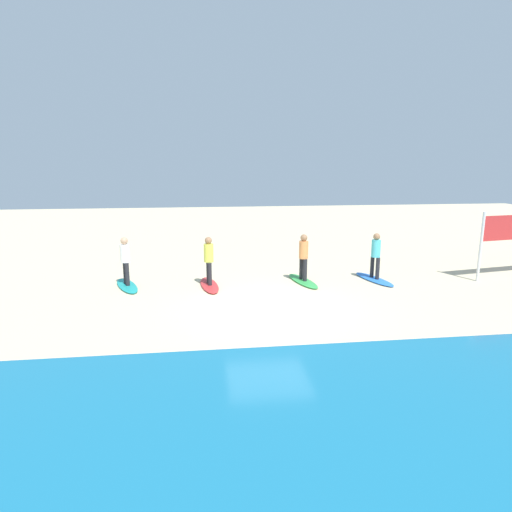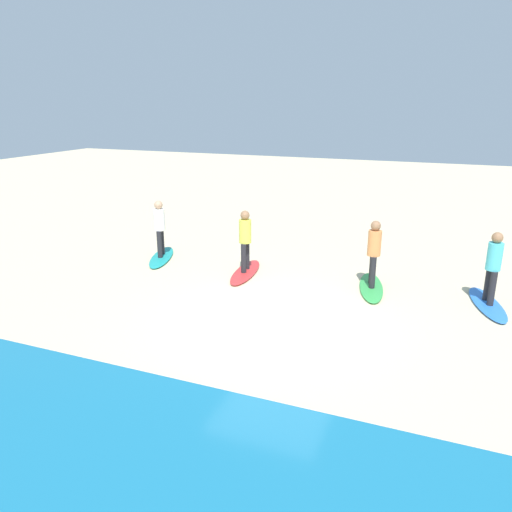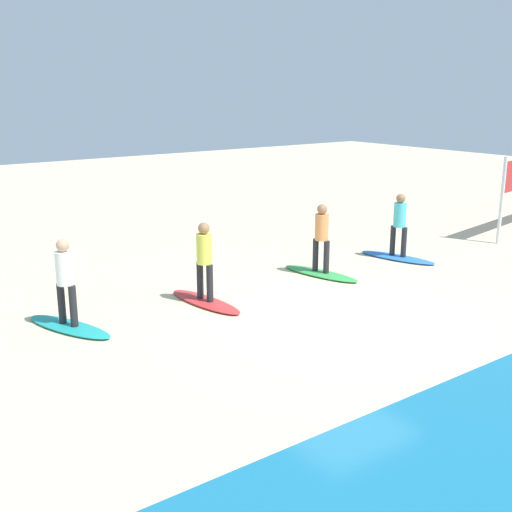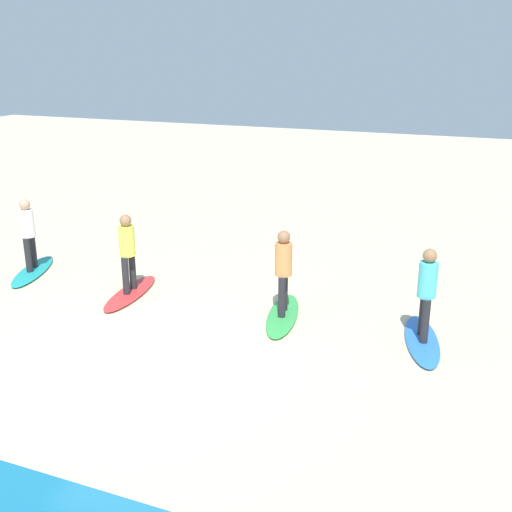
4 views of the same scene
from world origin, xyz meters
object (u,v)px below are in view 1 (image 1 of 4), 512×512
surfer_red (209,257)px  surfboard_teal (127,286)px  surfer_teal (125,257)px  surfboard_green (303,281)px  surfer_green (304,254)px  surfboard_red (209,285)px  surfboard_blue (374,279)px  surfer_blue (376,252)px

surfer_red → surfboard_teal: surfer_red is taller
surfer_red → surfer_teal: same height
surfboard_teal → surfboard_green: bearing=68.1°
surfer_green → surfboard_red: (3.33, 0.12, -0.99)m
surfboard_red → surfboard_teal: bearing=-102.9°
surfboard_blue → surfboard_green: bearing=-106.2°
surfboard_blue → surfer_blue: size_ratio=1.28×
surfboard_green → surfer_red: size_ratio=1.28×
surfboard_green → surfer_red: (3.33, 0.12, 0.99)m
surfboard_blue → surfboard_red: size_ratio=1.00×
surfboard_blue → surfboard_red: bearing=-103.9°
surfboard_teal → surfer_blue: bearing=68.0°
surfer_green → surfer_teal: (6.14, -0.18, 0.00)m
surfer_red → surfer_teal: 2.83m
surfboard_teal → surfer_red: bearing=63.7°
surfer_blue → surfboard_green: surfer_blue is taller
surfboard_blue → surfboard_green: (2.62, -0.10, 0.00)m
surfer_blue → surfer_red: bearing=0.2°
surfer_teal → surfer_green: bearing=178.3°
surfboard_teal → surfer_teal: bearing=-20.2°
surfer_blue → surfer_teal: same height
surfboard_green → surfer_green: (0.00, 0.00, 0.99)m
surfer_teal → surfboard_green: bearing=178.3°
surfer_blue → surfer_green: bearing=-2.1°
surfboard_teal → surfer_teal: (0.00, 0.00, 0.99)m
surfer_blue → surfboard_teal: bearing=-1.8°
surfer_red → surfboard_blue: bearing=-179.8°
surfer_blue → surfer_red: same height
surfboard_green → surfer_teal: size_ratio=1.28×
surfboard_red → surfer_teal: (2.81, -0.30, 0.99)m
surfboard_red → surfer_red: (-0.00, 0.00, 0.99)m
surfboard_blue → surfer_blue: 0.99m
surfer_green → surfer_red: (3.33, 0.12, 0.00)m
surfboard_red → surfboard_blue: bearing=83.4°
surfboard_green → surfboard_teal: (6.14, -0.18, 0.00)m
surfer_green → surfer_teal: bearing=-1.7°
surfboard_blue → surfboard_red: (5.96, 0.02, 0.00)m
surfboard_red → surfer_red: bearing=38.2°
surfer_blue → surfboard_teal: 8.83m
surfer_red → surfboard_green: bearing=-178.0°
surfer_green → surfer_teal: same height
surfboard_blue → surfer_red: (5.96, 0.02, 0.99)m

